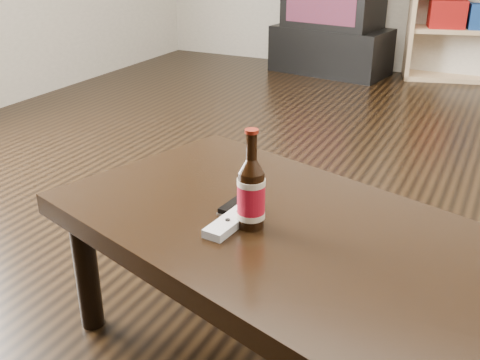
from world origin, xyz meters
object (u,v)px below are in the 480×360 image
at_px(coffee_table, 279,242).
at_px(phone, 238,207).
at_px(beer_bottle, 251,194).
at_px(remote, 232,221).
at_px(tv_stand, 331,50).

relative_size(coffee_table, phone, 11.38).
bearing_deg(coffee_table, beer_bottle, -136.57).
bearing_deg(remote, tv_stand, 109.33).
relative_size(beer_bottle, phone, 2.14).
bearing_deg(coffee_table, phone, 174.67).
bearing_deg(beer_bottle, coffee_table, 43.43).
relative_size(beer_bottle, remote, 1.30).
distance_m(tv_stand, phone, 3.57).
height_order(tv_stand, coffee_table, coffee_table).
bearing_deg(remote, beer_bottle, 21.25).
bearing_deg(coffee_table, remote, -146.94).
bearing_deg(phone, beer_bottle, -37.57).
distance_m(tv_stand, remote, 3.65).
distance_m(phone, remote, 0.08).
bearing_deg(phone, remote, -67.15).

